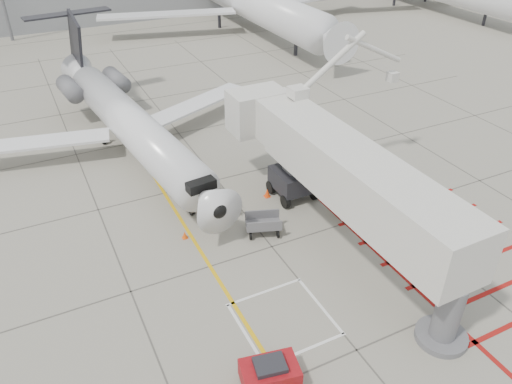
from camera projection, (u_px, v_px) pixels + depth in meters
ground_plane at (309, 292)px, 24.94m from camera, size 260.00×260.00×0.00m
regional_jet at (141, 116)px, 33.42m from camera, size 26.98×32.44×7.85m
jet_bridge at (358, 191)px, 25.43m from camera, size 9.70×20.15×8.02m
pushback_tug at (270, 373)px, 20.13m from camera, size 2.56×1.87×1.36m
baggage_cart at (263, 224)px, 28.67m from camera, size 2.32×1.87×1.27m
ground_power_unit at (356, 200)px, 30.26m from camera, size 2.52×1.79×1.82m
cone_nose at (185, 235)px, 28.50m from camera, size 0.32×0.32×0.44m
cone_side at (267, 193)px, 32.11m from camera, size 0.41×0.41×0.57m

